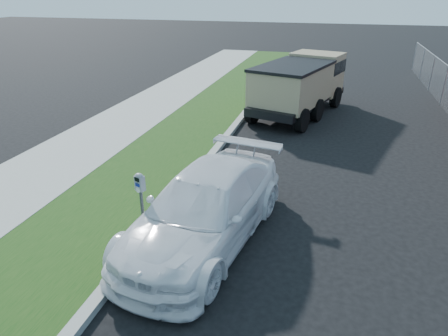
# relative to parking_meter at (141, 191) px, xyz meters

# --- Properties ---
(ground) EXTENTS (120.00, 120.00, 0.00)m
(ground) POSITION_rel_parking_meter_xyz_m (2.63, 1.08, -1.23)
(ground) COLOR black
(ground) RESTS_ON ground
(streetside) EXTENTS (6.12, 50.00, 0.15)m
(streetside) POSITION_rel_parking_meter_xyz_m (-2.94, 3.08, -1.16)
(streetside) COLOR gray
(streetside) RESTS_ON ground
(parking_meter) EXTENTS (0.24, 0.20, 1.50)m
(parking_meter) POSITION_rel_parking_meter_xyz_m (0.00, 0.00, 0.00)
(parking_meter) COLOR #3F4247
(parking_meter) RESTS_ON ground
(white_wagon) EXTENTS (2.95, 5.56, 1.54)m
(white_wagon) POSITION_rel_parking_meter_xyz_m (1.24, 0.49, -0.46)
(white_wagon) COLOR white
(white_wagon) RESTS_ON ground
(dump_truck) EXTENTS (3.82, 6.40, 2.36)m
(dump_truck) POSITION_rel_parking_meter_xyz_m (2.27, 10.89, 0.10)
(dump_truck) COLOR black
(dump_truck) RESTS_ON ground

